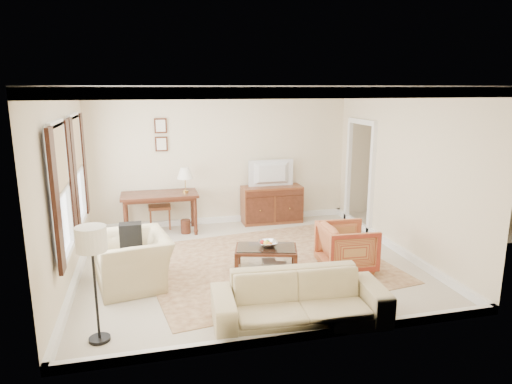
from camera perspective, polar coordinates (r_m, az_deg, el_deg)
name	(u,v)px	position (r m, az deg, el deg)	size (l,w,h in m)	color
room_shell	(248,114)	(7.20, -0.99, 9.69)	(5.51, 5.01, 2.91)	beige
annex_bedroom	(442,209)	(10.49, 22.19, -2.02)	(3.00, 2.70, 2.90)	beige
window_front	(61,191)	(6.54, -23.21, 0.12)	(0.12, 1.56, 1.80)	#CCB284
window_rear	(77,170)	(8.09, -21.48, 2.58)	(0.12, 1.56, 1.80)	#CCB284
doorway	(359,176)	(9.71, 12.80, 1.92)	(0.10, 1.12, 2.25)	white
rug	(265,263)	(7.72, 1.17, -8.90)	(3.82, 3.28, 0.01)	brown
writing_desk	(160,199)	(9.29, -11.95, -0.83)	(1.50, 0.75, 0.82)	#522617
desk_chair	(159,203)	(9.67, -12.01, -1.41)	(0.45, 0.45, 1.05)	brown
desk_lamp	(185,180)	(9.24, -8.86, 1.51)	(0.32, 0.32, 0.50)	silver
framed_prints	(161,135)	(9.53, -11.80, 7.03)	(0.25, 0.04, 0.68)	#522617
sideboard	(272,204)	(9.91, 1.97, -1.54)	(1.30, 0.50, 0.80)	brown
tv	(272,165)	(9.71, 2.05, 3.38)	(0.94, 0.54, 0.12)	black
coffee_table	(266,253)	(7.32, 1.27, -7.62)	(1.09, 0.81, 0.41)	#522617
fruit_bowl	(268,243)	(7.31, 1.51, -6.37)	(0.42, 0.42, 0.10)	silver
book_a	(262,262)	(7.36, 0.81, -8.72)	(0.28, 0.04, 0.38)	brown
book_b	(273,264)	(7.27, 2.08, -9.05)	(0.28, 0.03, 0.38)	brown
striped_armchair	(347,245)	(7.49, 11.28, -6.51)	(0.81, 0.76, 0.84)	#993221
club_armchair	(133,252)	(7.03, -15.14, -7.25)	(1.17, 0.76, 1.02)	tan
backpack	(131,235)	(6.99, -15.38, -5.20)	(0.32, 0.22, 0.40)	black
sofa	(300,291)	(5.80, 5.53, -12.25)	(2.16, 0.63, 0.84)	tan
floor_lamp	(92,248)	(5.42, -19.83, -6.54)	(0.34, 0.34, 1.39)	black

